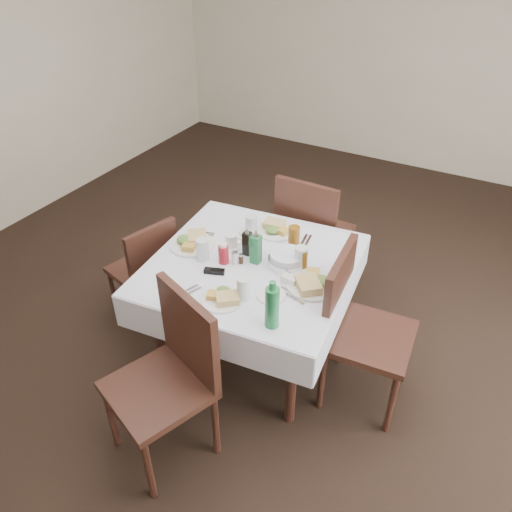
# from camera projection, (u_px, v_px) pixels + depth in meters

# --- Properties ---
(ground_plane) EXTENTS (7.00, 7.00, 0.00)m
(ground_plane) POSITION_uv_depth(u_px,v_px,m) (271.00, 349.00, 3.52)
(ground_plane) COLOR black
(room_shell) EXTENTS (6.04, 7.04, 2.80)m
(room_shell) POSITION_uv_depth(u_px,v_px,m) (277.00, 110.00, 2.53)
(room_shell) COLOR beige
(room_shell) RESTS_ON ground
(dining_table) EXTENTS (1.32, 1.32, 0.76)m
(dining_table) POSITION_uv_depth(u_px,v_px,m) (252.00, 274.00, 3.12)
(dining_table) COLOR black
(dining_table) RESTS_ON ground
(chair_north) EXTENTS (0.49, 0.49, 1.01)m
(chair_north) POSITION_uv_depth(u_px,v_px,m) (311.00, 229.00, 3.73)
(chair_north) COLOR black
(chair_north) RESTS_ON ground
(chair_south) EXTENTS (0.62, 0.62, 1.02)m
(chair_south) POSITION_uv_depth(u_px,v_px,m) (173.00, 369.00, 2.60)
(chair_south) COLOR black
(chair_south) RESTS_ON ground
(chair_east) EXTENTS (0.52, 0.52, 1.02)m
(chair_east) POSITION_uv_depth(u_px,v_px,m) (355.00, 321.00, 2.90)
(chair_east) COLOR black
(chair_east) RESTS_ON ground
(chair_west) EXTENTS (0.49, 0.49, 0.84)m
(chair_west) POSITION_uv_depth(u_px,v_px,m) (147.00, 266.00, 3.52)
(chair_west) COLOR black
(chair_west) RESTS_ON ground
(meal_north) EXTENTS (0.26, 0.26, 0.06)m
(meal_north) POSITION_uv_depth(u_px,v_px,m) (276.00, 229.00, 3.35)
(meal_north) COLOR white
(meal_north) RESTS_ON dining_table
(meal_south) EXTENTS (0.24, 0.24, 0.05)m
(meal_south) POSITION_uv_depth(u_px,v_px,m) (223.00, 297.00, 2.76)
(meal_south) COLOR white
(meal_south) RESTS_ON dining_table
(meal_east) EXTENTS (0.30, 0.30, 0.07)m
(meal_east) POSITION_uv_depth(u_px,v_px,m) (313.00, 283.00, 2.86)
(meal_east) COLOR white
(meal_east) RESTS_ON dining_table
(meal_west) EXTENTS (0.29, 0.29, 0.06)m
(meal_west) POSITION_uv_depth(u_px,v_px,m) (192.00, 242.00, 3.21)
(meal_west) COLOR white
(meal_west) RESTS_ON dining_table
(side_plate_a) EXTENTS (0.17, 0.17, 0.01)m
(side_plate_a) POSITION_uv_depth(u_px,v_px,m) (252.00, 232.00, 3.34)
(side_plate_a) COLOR white
(side_plate_a) RESTS_ON dining_table
(side_plate_b) EXTENTS (0.17, 0.17, 0.01)m
(side_plate_b) POSITION_uv_depth(u_px,v_px,m) (271.00, 295.00, 2.80)
(side_plate_b) COLOR white
(side_plate_b) RESTS_ON dining_table
(water_n) EXTENTS (0.08, 0.08, 0.14)m
(water_n) POSITION_uv_depth(u_px,v_px,m) (251.00, 225.00, 3.29)
(water_n) COLOR silver
(water_n) RESTS_ON dining_table
(water_s) EXTENTS (0.08, 0.08, 0.14)m
(water_s) POSITION_uv_depth(u_px,v_px,m) (244.00, 288.00, 2.75)
(water_s) COLOR silver
(water_s) RESTS_ON dining_table
(water_e) EXTENTS (0.08, 0.08, 0.15)m
(water_e) POSITION_uv_depth(u_px,v_px,m) (301.00, 258.00, 2.98)
(water_e) COLOR silver
(water_e) RESTS_ON dining_table
(water_w) EXTENTS (0.08, 0.08, 0.14)m
(water_w) POSITION_uv_depth(u_px,v_px,m) (202.00, 250.00, 3.05)
(water_w) COLOR silver
(water_w) RESTS_ON dining_table
(iced_tea_a) EXTENTS (0.07, 0.07, 0.15)m
(iced_tea_a) POSITION_uv_depth(u_px,v_px,m) (294.00, 237.00, 3.16)
(iced_tea_a) COLOR brown
(iced_tea_a) RESTS_ON dining_table
(iced_tea_b) EXTENTS (0.06, 0.06, 0.13)m
(iced_tea_b) POSITION_uv_depth(u_px,v_px,m) (302.00, 260.00, 2.98)
(iced_tea_b) COLOR brown
(iced_tea_b) RESTS_ON dining_table
(bread_basket) EXTENTS (0.24, 0.24, 0.08)m
(bread_basket) POSITION_uv_depth(u_px,v_px,m) (287.00, 259.00, 3.03)
(bread_basket) COLOR silver
(bread_basket) RESTS_ON dining_table
(oil_cruet_dark) EXTENTS (0.05, 0.05, 0.20)m
(oil_cruet_dark) POSITION_uv_depth(u_px,v_px,m) (247.00, 242.00, 3.09)
(oil_cruet_dark) COLOR black
(oil_cruet_dark) RESTS_ON dining_table
(oil_cruet_green) EXTENTS (0.06, 0.06, 0.24)m
(oil_cruet_green) POSITION_uv_depth(u_px,v_px,m) (256.00, 248.00, 3.01)
(oil_cruet_green) COLOR #1F703C
(oil_cruet_green) RESTS_ON dining_table
(ketchup_bottle) EXTENTS (0.06, 0.06, 0.14)m
(ketchup_bottle) POSITION_uv_depth(u_px,v_px,m) (224.00, 254.00, 3.03)
(ketchup_bottle) COLOR #A71B27
(ketchup_bottle) RESTS_ON dining_table
(salt_shaker) EXTENTS (0.04, 0.04, 0.09)m
(salt_shaker) POSITION_uv_depth(u_px,v_px,m) (235.00, 258.00, 3.03)
(salt_shaker) COLOR white
(salt_shaker) RESTS_ON dining_table
(pepper_shaker) EXTENTS (0.03, 0.03, 0.07)m
(pepper_shaker) POSITION_uv_depth(u_px,v_px,m) (241.00, 259.00, 3.04)
(pepper_shaker) COLOR #382416
(pepper_shaker) RESTS_ON dining_table
(coffee_mug) EXTENTS (0.14, 0.13, 0.10)m
(coffee_mug) POSITION_uv_depth(u_px,v_px,m) (231.00, 241.00, 3.18)
(coffee_mug) COLOR white
(coffee_mug) RESTS_ON dining_table
(sunglasses) EXTENTS (0.13, 0.08, 0.03)m
(sunglasses) POSITION_uv_depth(u_px,v_px,m) (214.00, 271.00, 2.97)
(sunglasses) COLOR black
(sunglasses) RESTS_ON dining_table
(green_bottle) EXTENTS (0.07, 0.07, 0.28)m
(green_bottle) POSITION_uv_depth(u_px,v_px,m) (272.00, 307.00, 2.54)
(green_bottle) COLOR #1F703C
(green_bottle) RESTS_ON dining_table
(sugar_caddy) EXTENTS (0.10, 0.07, 0.05)m
(sugar_caddy) POSITION_uv_depth(u_px,v_px,m) (289.00, 280.00, 2.89)
(sugar_caddy) COLOR white
(sugar_caddy) RESTS_ON dining_table
(cutlery_n) EXTENTS (0.07, 0.19, 0.01)m
(cutlery_n) POSITION_uv_depth(u_px,v_px,m) (305.00, 242.00, 3.25)
(cutlery_n) COLOR silver
(cutlery_n) RESTS_ON dining_table
(cutlery_s) EXTENTS (0.10, 0.19, 0.01)m
(cutlery_s) POSITION_uv_depth(u_px,v_px,m) (186.00, 293.00, 2.82)
(cutlery_s) COLOR silver
(cutlery_s) RESTS_ON dining_table
(cutlery_e) EXTENTS (0.20, 0.09, 0.01)m
(cutlery_e) POSITION_uv_depth(u_px,v_px,m) (292.00, 296.00, 2.80)
(cutlery_e) COLOR silver
(cutlery_e) RESTS_ON dining_table
(cutlery_w) EXTENTS (0.16, 0.08, 0.01)m
(cutlery_w) POSITION_uv_depth(u_px,v_px,m) (203.00, 233.00, 3.33)
(cutlery_w) COLOR silver
(cutlery_w) RESTS_ON dining_table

